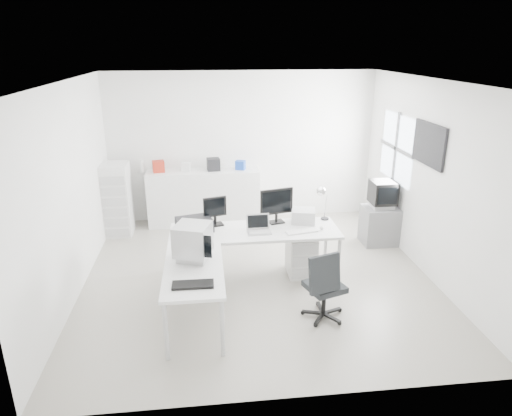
{
  "coord_description": "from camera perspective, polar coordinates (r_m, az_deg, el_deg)",
  "views": [
    {
      "loc": [
        -0.71,
        -5.98,
        3.25
      ],
      "look_at": [
        0.0,
        0.2,
        1.0
      ],
      "focal_mm": 32.0,
      "sensor_mm": 36.0,
      "label": 1
    }
  ],
  "objects": [
    {
      "name": "side_desk",
      "position": [
        5.64,
        -7.64,
        -10.94
      ],
      "size": [
        0.7,
        1.4,
        0.75
      ],
      "primitive_type": null,
      "color": "silver",
      "rests_on": "floor"
    },
    {
      "name": "white_mouse",
      "position": [
        6.56,
        8.22,
        -2.47
      ],
      "size": [
        0.06,
        0.06,
        0.06
      ],
      "primitive_type": "sphere",
      "color": "silver",
      "rests_on": "main_desk"
    },
    {
      "name": "filing_cabinet",
      "position": [
        8.45,
        -16.94,
        1.04
      ],
      "size": [
        0.45,
        0.54,
        1.29
      ],
      "primitive_type": "cube",
      "color": "silver",
      "rests_on": "floor"
    },
    {
      "name": "floor",
      "position": [
        6.84,
        0.19,
        -8.47
      ],
      "size": [
        5.0,
        5.0,
        0.01
      ],
      "primitive_type": "cube",
      "color": "beige",
      "rests_on": "ground"
    },
    {
      "name": "crt_tv",
      "position": [
        7.9,
        15.57,
        1.6
      ],
      "size": [
        0.5,
        0.48,
        0.45
      ],
      "primitive_type": null,
      "color": "black",
      "rests_on": "tv_cabinet"
    },
    {
      "name": "office_chair",
      "position": [
        5.74,
        8.6,
        -9.29
      ],
      "size": [
        0.7,
        0.7,
        0.95
      ],
      "primitive_type": null,
      "rotation": [
        0.0,
        0.0,
        0.33
      ],
      "color": "#26292C",
      "rests_on": "floor"
    },
    {
      "name": "ceiling",
      "position": [
        6.04,
        0.23,
        15.61
      ],
      "size": [
        5.0,
        5.0,
        0.01
      ],
      "primitive_type": "cube",
      "color": "white",
      "rests_on": "back_wall"
    },
    {
      "name": "laptop",
      "position": [
        6.36,
        0.38,
        -2.15
      ],
      "size": [
        0.35,
        0.36,
        0.23
      ],
      "primitive_type": null,
      "rotation": [
        0.0,
        0.0,
        0.03
      ],
      "color": "#B7B7BA",
      "rests_on": "main_desk"
    },
    {
      "name": "window",
      "position": [
        8.03,
        17.14,
        7.14
      ],
      "size": [
        0.02,
        1.2,
        1.1
      ],
      "primitive_type": null,
      "color": "white",
      "rests_on": "right_wall"
    },
    {
      "name": "clutter_box_b",
      "position": [
        8.5,
        -8.72,
        5.1
      ],
      "size": [
        0.19,
        0.17,
        0.16
      ],
      "primitive_type": "cube",
      "rotation": [
        0.0,
        0.0,
        -0.23
      ],
      "color": "silver",
      "rests_on": "sideboard"
    },
    {
      "name": "drawer_pedestal",
      "position": [
        6.83,
        5.67,
        -5.82
      ],
      "size": [
        0.4,
        0.5,
        0.6
      ],
      "primitive_type": "cube",
      "color": "silver",
      "rests_on": "floor"
    },
    {
      "name": "black_keyboard",
      "position": [
        5.1,
        -7.89,
        -9.46
      ],
      "size": [
        0.46,
        0.19,
        0.03
      ],
      "primitive_type": "cube",
      "rotation": [
        0.0,
        0.0,
        -0.01
      ],
      "color": "black",
      "rests_on": "side_desk"
    },
    {
      "name": "main_desk",
      "position": [
        6.65,
        -0.16,
        -5.75
      ],
      "size": [
        2.4,
        0.8,
        0.75
      ],
      "primitive_type": null,
      "color": "silver",
      "rests_on": "floor"
    },
    {
      "name": "clutter_box_a",
      "position": [
        8.53,
        -12.09,
        5.1
      ],
      "size": [
        0.24,
        0.22,
        0.21
      ],
      "primitive_type": "cube",
      "rotation": [
        0.0,
        0.0,
        0.19
      ],
      "color": "#A32617",
      "rests_on": "sideboard"
    },
    {
      "name": "back_wall",
      "position": [
        8.71,
        -1.75,
        7.61
      ],
      "size": [
        5.0,
        0.02,
        2.8
      ],
      "primitive_type": "cube",
      "color": "white",
      "rests_on": "floor"
    },
    {
      "name": "crt_monitor",
      "position": [
        5.59,
        -7.9,
        -4.23
      ],
      "size": [
        0.52,
        0.52,
        0.47
      ],
      "primitive_type": null,
      "rotation": [
        0.0,
        0.0,
        -0.32
      ],
      "color": "#B7B7BA",
      "rests_on": "side_desk"
    },
    {
      "name": "right_wall",
      "position": [
        7.04,
        20.9,
        3.31
      ],
      "size": [
        0.02,
        5.0,
        2.8
      ],
      "primitive_type": "cube",
      "color": "white",
      "rests_on": "floor"
    },
    {
      "name": "left_wall",
      "position": [
        6.51,
        -22.22,
        1.86
      ],
      "size": [
        0.02,
        5.0,
        2.8
      ],
      "primitive_type": "cube",
      "color": "white",
      "rests_on": "floor"
    },
    {
      "name": "tv_cabinet",
      "position": [
        8.08,
        15.21,
        -2.09
      ],
      "size": [
        0.59,
        0.49,
        0.65
      ],
      "primitive_type": "cube",
      "color": "slate",
      "rests_on": "floor"
    },
    {
      "name": "clutter_box_c",
      "position": [
        8.49,
        -5.34,
        5.46
      ],
      "size": [
        0.25,
        0.23,
        0.23
      ],
      "primitive_type": "cube",
      "rotation": [
        0.0,
        0.0,
        0.12
      ],
      "color": "black",
      "rests_on": "sideboard"
    },
    {
      "name": "sideboard",
      "position": [
        8.66,
        -6.53,
        1.36
      ],
      "size": [
        2.07,
        0.52,
        1.04
      ],
      "primitive_type": "cube",
      "color": "silver",
      "rests_on": "floor"
    },
    {
      "name": "clutter_bottle",
      "position": [
        8.6,
        -14.07,
        5.11
      ],
      "size": [
        0.07,
        0.07,
        0.22
      ],
      "primitive_type": "cylinder",
      "color": "silver",
      "rests_on": "sideboard"
    },
    {
      "name": "clutter_box_d",
      "position": [
        8.52,
        -1.96,
        5.38
      ],
      "size": [
        0.21,
        0.2,
        0.17
      ],
      "primitive_type": "cube",
      "rotation": [
        0.0,
        0.0,
        -0.37
      ],
      "color": "#1842AB",
      "rests_on": "sideboard"
    },
    {
      "name": "white_keyboard",
      "position": [
        6.45,
        5.74,
        -2.93
      ],
      "size": [
        0.47,
        0.23,
        0.02
      ],
      "primitive_type": "cube",
      "rotation": [
        0.0,
        0.0,
        0.22
      ],
      "color": "silver",
      "rests_on": "main_desk"
    },
    {
      "name": "wall_picture",
      "position": [
        7.0,
        20.82,
        7.47
      ],
      "size": [
        0.04,
        0.9,
        0.6
      ],
      "primitive_type": null,
      "color": "black",
      "rests_on": "right_wall"
    },
    {
      "name": "lcd_monitor_large",
      "position": [
        6.67,
        2.58,
        0.26
      ],
      "size": [
        0.54,
        0.32,
        0.52
      ],
      "primitive_type": null,
      "rotation": [
        0.0,
        0.0,
        0.25
      ],
      "color": "black",
      "rests_on": "main_desk"
    },
    {
      "name": "lcd_monitor_small",
      "position": [
        6.61,
        -5.15,
        -0.43
      ],
      "size": [
        0.38,
        0.28,
        0.43
      ],
      "primitive_type": null,
      "rotation": [
        0.0,
        0.0,
        0.28
      ],
      "color": "black",
      "rests_on": "main_desk"
    },
    {
      "name": "inkjet_printer",
      "position": [
        6.52,
        -7.72,
        -2.04
      ],
      "size": [
        0.56,
        0.48,
        0.17
      ],
      "primitive_type": "cube",
      "rotation": [
        0.0,
        0.0,
        0.25
      ],
      "color": "black",
      "rests_on": "main_desk"
    },
    {
      "name": "laser_printer",
      "position": [
        6.78,
        5.94,
        -1.0
      ],
      "size": [
        0.4,
        0.36,
        0.2
      ],
      "primitive_type": "cube",
      "rotation": [
        0.0,
        0.0,
        -0.21
      ],
      "color": "#AFAFAF",
      "rests_on": "main_desk"
    },
    {
      "name": "desk_lamp",
      "position": [
        6.87,
        8.7,
        0.65
      ],
      "size": [
        0.19,
        0.19,
        0.53
      ],
      "primitive_type": null,
      "rotation": [
        0.0,
        0.0,
        -0.06
      ],
      "color": "silver",
      "rests_on": "main_desk"
    }
  ]
}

